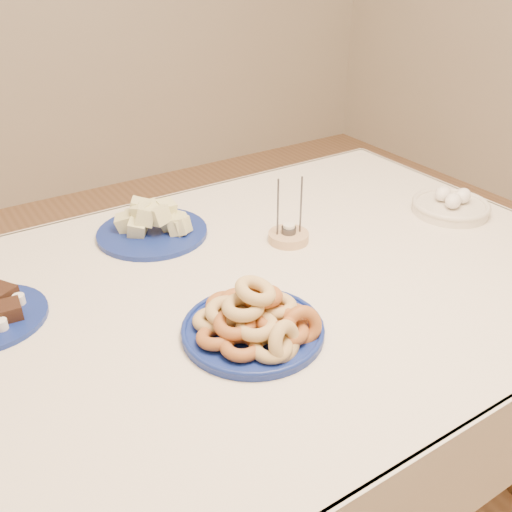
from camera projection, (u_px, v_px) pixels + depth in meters
name	position (u px, v px, depth m)	size (l,w,h in m)	color
ground	(247.00, 503.00, 1.65)	(5.00, 5.00, 0.00)	#926645
dining_table	(244.00, 323.00, 1.33)	(1.71, 1.11, 0.75)	brown
donut_platter	(255.00, 321.00, 1.11)	(0.34, 0.34, 0.13)	navy
melon_plate	(153.00, 225.00, 1.48)	(0.35, 0.35, 0.10)	navy
candle_holder	(289.00, 235.00, 1.45)	(0.13, 0.13, 0.17)	tan
egg_bowl	(451.00, 205.00, 1.60)	(0.28, 0.28, 0.07)	beige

